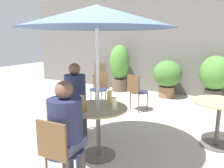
# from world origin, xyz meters

# --- Properties ---
(ground_plane) EXTENTS (20.00, 20.00, 0.00)m
(ground_plane) POSITION_xyz_m (0.00, 0.00, 0.00)
(ground_plane) COLOR #B2A899
(storefront_wall) EXTENTS (10.00, 0.06, 3.00)m
(storefront_wall) POSITION_xyz_m (0.00, 4.20, 1.50)
(storefront_wall) COLOR slate
(storefront_wall) RESTS_ON ground_plane
(cafe_table_near) EXTENTS (0.80, 0.80, 0.70)m
(cafe_table_near) POSITION_xyz_m (0.08, 0.13, 0.53)
(cafe_table_near) COLOR #514C47
(cafe_table_near) RESTS_ON ground_plane
(cafe_table_far) EXTENTS (0.77, 0.77, 0.70)m
(cafe_table_far) POSITION_xyz_m (1.52, 1.23, 0.52)
(cafe_table_far) COLOR #514C47
(cafe_table_far) RESTS_ON ground_plane
(bistro_chair_0) EXTENTS (0.47, 0.46, 0.83)m
(bistro_chair_0) POSITION_xyz_m (-0.66, 0.52, 0.51)
(bistro_chair_0) COLOR #232847
(bistro_chair_0) RESTS_ON ground_plane
(bistro_chair_1) EXTENTS (0.42, 0.42, 0.83)m
(bistro_chair_1) POSITION_xyz_m (0.12, -0.71, 0.51)
(bistro_chair_1) COLOR #232847
(bistro_chair_1) RESTS_ON ground_plane
(bistro_chair_2) EXTENTS (0.43, 0.45, 0.83)m
(bistro_chair_2) POSITION_xyz_m (-2.12, 3.76, 0.51)
(bistro_chair_2) COLOR #232847
(bistro_chair_2) RESTS_ON ground_plane
(bistro_chair_3) EXTENTS (0.45, 0.46, 0.83)m
(bistro_chair_3) POSITION_xyz_m (-0.18, 2.18, 0.51)
(bistro_chair_3) COLOR #232847
(bistro_chair_3) RESTS_ON ground_plane
(bistro_chair_4) EXTENTS (0.42, 0.44, 0.83)m
(bistro_chair_4) POSITION_xyz_m (-1.09, 2.11, 0.51)
(bistro_chair_4) COLOR #232847
(bistro_chair_4) RESTS_ON ground_plane
(seated_person_0) EXTENTS (0.42, 0.40, 1.24)m
(seated_person_0) POSITION_xyz_m (-0.53, 0.45, 0.73)
(seated_person_0) COLOR #2D2D33
(seated_person_0) RESTS_ON ground_plane
(seated_person_1) EXTENTS (0.37, 0.38, 1.19)m
(seated_person_1) POSITION_xyz_m (0.12, -0.56, 0.70)
(seated_person_1) COLOR #42475B
(seated_person_1) RESTS_ON ground_plane
(beer_glass_0) EXTENTS (0.07, 0.07, 0.17)m
(beer_glass_0) POSITION_xyz_m (0.32, 0.14, 0.79)
(beer_glass_0) COLOR beige
(beer_glass_0) RESTS_ON cafe_table_near
(beer_glass_1) EXTENTS (0.07, 0.07, 0.19)m
(beer_glass_1) POSITION_xyz_m (0.13, 0.36, 0.80)
(beer_glass_1) COLOR #DBC65B
(beer_glass_1) RESTS_ON cafe_table_near
(beer_glass_2) EXTENTS (0.06, 0.06, 0.15)m
(beer_glass_2) POSITION_xyz_m (-0.15, 0.10, 0.78)
(beer_glass_2) COLOR beige
(beer_glass_2) RESTS_ON cafe_table_near
(beer_glass_3) EXTENTS (0.06, 0.06, 0.15)m
(beer_glass_3) POSITION_xyz_m (0.03, -0.10, 0.78)
(beer_glass_3) COLOR #B28433
(beer_glass_3) RESTS_ON cafe_table_near
(potted_plant_0) EXTENTS (0.62, 0.62, 1.43)m
(potted_plant_0) POSITION_xyz_m (-1.38, 3.77, 0.78)
(potted_plant_0) COLOR brown
(potted_plant_0) RESTS_ON ground_plane
(potted_plant_1) EXTENTS (0.79, 0.79, 1.03)m
(potted_plant_1) POSITION_xyz_m (0.12, 3.69, 0.61)
(potted_plant_1) COLOR #93664C
(potted_plant_1) RESTS_ON ground_plane
(potted_plant_2) EXTENTS (0.75, 0.75, 1.20)m
(potted_plant_2) POSITION_xyz_m (1.31, 3.76, 0.70)
(potted_plant_2) COLOR #47423D
(potted_plant_2) RESTS_ON ground_plane
(umbrella) EXTENTS (1.95, 1.95, 2.02)m
(umbrella) POSITION_xyz_m (0.08, 0.13, 1.88)
(umbrella) COLOR silver
(umbrella) RESTS_ON ground_plane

